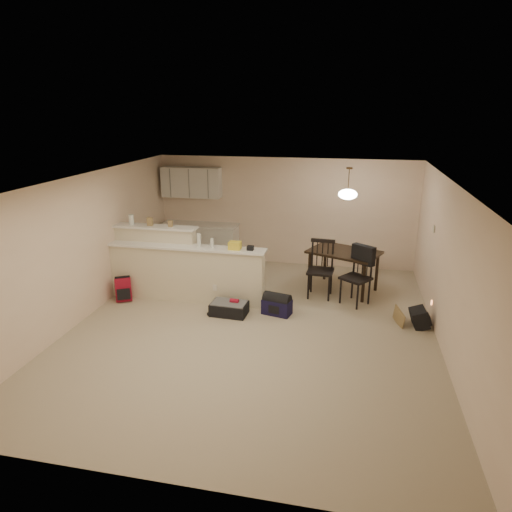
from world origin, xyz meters
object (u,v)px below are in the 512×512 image
(dining_chair_far, at_px, (356,277))
(dining_chair_near, at_px, (320,270))
(suitcase, at_px, (229,309))
(navy_duffel, at_px, (277,307))
(pendant_lamp, at_px, (348,194))
(red_backpack, at_px, (123,290))
(black_daypack, at_px, (419,318))
(dining_table, at_px, (344,256))

(dining_chair_far, bearing_deg, dining_chair_near, -161.76)
(suitcase, relative_size, navy_duffel, 1.27)
(pendant_lamp, height_order, red_backpack, pendant_lamp)
(red_backpack, bearing_deg, navy_duffel, -28.07)
(navy_duffel, height_order, black_daypack, black_daypack)
(suitcase, height_order, black_daypack, black_daypack)
(dining_table, bearing_deg, dining_chair_near, -111.66)
(dining_chair_near, xyz_separation_m, dining_chair_far, (0.68, -0.21, -0.01))
(pendant_lamp, distance_m, red_backpack, 4.71)
(suitcase, xyz_separation_m, navy_duffel, (0.84, 0.19, 0.03))
(dining_table, bearing_deg, black_daypack, -24.23)
(navy_duffel, bearing_deg, dining_chair_far, 42.63)
(dining_chair_near, relative_size, dining_chair_far, 1.03)
(dining_table, relative_size, navy_duffel, 3.09)
(black_daypack, bearing_deg, dining_chair_near, 56.64)
(dining_chair_far, distance_m, black_daypack, 1.38)
(red_backpack, bearing_deg, dining_table, -9.17)
(dining_chair_far, xyz_separation_m, black_daypack, (1.09, -0.76, -0.39))
(dining_table, relative_size, pendant_lamp, 2.54)
(pendant_lamp, distance_m, dining_chair_far, 1.60)
(dining_table, height_order, pendant_lamp, pendant_lamp)
(dining_table, relative_size, dining_chair_far, 1.43)
(dining_chair_far, height_order, black_daypack, dining_chair_far)
(pendant_lamp, height_order, black_daypack, pendant_lamp)
(suitcase, bearing_deg, dining_chair_far, 26.16)
(dining_chair_near, relative_size, suitcase, 1.75)
(dining_chair_near, bearing_deg, pendant_lamp, 49.32)
(pendant_lamp, bearing_deg, black_daypack, -46.68)
(pendant_lamp, bearing_deg, dining_chair_near, -134.10)
(red_backpack, bearing_deg, pendant_lamp, -9.17)
(dining_table, distance_m, dining_chair_near, 0.64)
(dining_chair_near, relative_size, navy_duffel, 2.22)
(dining_table, xyz_separation_m, black_daypack, (1.33, -1.41, -0.58))
(pendant_lamp, xyz_separation_m, red_backpack, (-4.13, -1.41, -1.77))
(dining_chair_far, distance_m, navy_duffel, 1.62)
(suitcase, bearing_deg, dining_chair_near, 40.07)
(pendant_lamp, relative_size, black_daypack, 1.73)
(dining_table, distance_m, black_daypack, 2.03)
(black_daypack, bearing_deg, suitcase, 88.81)
(dining_table, relative_size, black_daypack, 4.40)
(dining_chair_far, bearing_deg, pendant_lamp, 146.43)
(dining_chair_near, distance_m, suitcase, 1.98)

